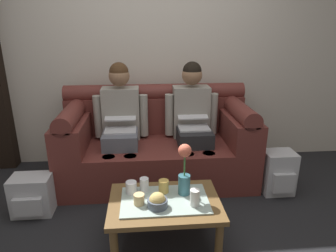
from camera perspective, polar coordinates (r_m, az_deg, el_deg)
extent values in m
plane|color=black|center=(2.36, -0.35, -22.87)|extent=(14.00, 14.00, 0.00)
cube|color=beige|center=(3.46, -2.78, 16.79)|extent=(6.00, 0.12, 2.90)
cube|color=maroon|center=(3.17, -1.98, -6.63)|extent=(1.95, 0.88, 0.42)
cube|color=maroon|center=(3.33, -2.37, 2.20)|extent=(1.95, 0.22, 0.40)
cylinder|color=maroon|center=(3.27, -2.43, 6.48)|extent=(1.95, 0.18, 0.18)
cube|color=maroon|center=(3.11, -17.58, -1.06)|extent=(0.28, 0.88, 0.28)
cylinder|color=maroon|center=(3.05, -17.91, 2.20)|extent=(0.18, 0.88, 0.18)
cube|color=maroon|center=(3.18, 13.10, -0.20)|extent=(0.28, 0.88, 0.28)
cylinder|color=maroon|center=(3.13, 13.35, 3.00)|extent=(0.18, 0.88, 0.18)
cube|color=#595B66|center=(3.01, -9.05, -2.39)|extent=(0.34, 0.40, 0.15)
cylinder|color=#595B66|center=(2.90, -11.09, -9.56)|extent=(0.12, 0.12, 0.42)
cylinder|color=#595B66|center=(2.88, -7.08, -9.51)|extent=(0.12, 0.12, 0.42)
cube|color=gray|center=(3.17, -8.96, 2.46)|extent=(0.38, 0.22, 0.54)
cylinder|color=gray|center=(3.16, -13.23, 1.77)|extent=(0.09, 0.09, 0.44)
cylinder|color=gray|center=(3.13, -4.69, 2.03)|extent=(0.09, 0.09, 0.44)
sphere|color=#936B4C|center=(3.07, -9.35, 9.45)|extent=(0.21, 0.21, 0.21)
sphere|color=#472D19|center=(3.06, -9.39, 10.19)|extent=(0.19, 0.19, 0.19)
cube|color=silver|center=(3.00, -9.11, -0.78)|extent=(0.31, 0.22, 0.02)
cube|color=silver|center=(3.09, -9.06, 1.98)|extent=(0.31, 0.21, 0.06)
cube|color=black|center=(3.08, -9.06, 1.89)|extent=(0.27, 0.18, 0.04)
cube|color=#232326|center=(3.04, 5.01, -1.98)|extent=(0.34, 0.40, 0.15)
cylinder|color=#232326|center=(2.91, 3.76, -9.12)|extent=(0.12, 0.12, 0.42)
cylinder|color=#232326|center=(2.94, 7.66, -8.90)|extent=(0.12, 0.12, 0.42)
cube|color=gray|center=(3.20, 4.38, 2.80)|extent=(0.38, 0.22, 0.54)
cylinder|color=gray|center=(3.14, 0.25, 2.16)|extent=(0.09, 0.09, 0.44)
cylinder|color=gray|center=(3.22, 8.63, 2.34)|extent=(0.09, 0.09, 0.44)
sphere|color=#936B4C|center=(3.10, 4.63, 9.74)|extent=(0.21, 0.21, 0.21)
sphere|color=black|center=(3.09, 4.64, 10.47)|extent=(0.19, 0.19, 0.19)
cube|color=silver|center=(3.03, 4.99, -0.38)|extent=(0.31, 0.22, 0.02)
cube|color=silver|center=(3.13, 4.62, 2.34)|extent=(0.31, 0.21, 0.07)
cube|color=black|center=(3.12, 4.65, 2.24)|extent=(0.27, 0.18, 0.05)
cube|color=brown|center=(2.26, -0.64, -14.54)|extent=(0.82, 0.57, 0.04)
cube|color=#9EB2A8|center=(2.25, -0.64, -14.02)|extent=(0.64, 0.40, 0.01)
cylinder|color=brown|center=(2.18, -10.26, -21.94)|extent=(0.06, 0.06, 0.31)
cylinder|color=brown|center=(2.23, 9.76, -20.92)|extent=(0.06, 0.06, 0.31)
cylinder|color=brown|center=(2.56, -9.36, -15.08)|extent=(0.06, 0.06, 0.31)
cylinder|color=brown|center=(2.60, 7.13, -14.40)|extent=(0.06, 0.06, 0.31)
cylinder|color=#336672|center=(2.28, 3.12, -11.13)|extent=(0.09, 0.09, 0.15)
cylinder|color=#3D7538|center=(2.20, 3.19, -7.54)|extent=(0.01, 0.01, 0.17)
sphere|color=#E0664C|center=(2.15, 3.25, -4.74)|extent=(0.10, 0.10, 0.10)
cylinder|color=#4C5666|center=(2.15, -2.03, -14.52)|extent=(0.14, 0.14, 0.06)
sphere|color=#D8B766|center=(2.14, -2.04, -14.06)|extent=(0.12, 0.12, 0.12)
cylinder|color=silver|center=(2.32, -4.56, -11.17)|extent=(0.07, 0.07, 0.11)
cylinder|color=#DBB77A|center=(2.18, -5.56, -13.80)|extent=(0.08, 0.08, 0.08)
cylinder|color=white|center=(2.16, 5.15, -13.51)|extent=(0.07, 0.07, 0.12)
cylinder|color=gold|center=(2.31, -0.94, -11.48)|extent=(0.08, 0.08, 0.10)
cylinder|color=silver|center=(2.31, -7.05, -11.62)|extent=(0.08, 0.08, 0.09)
cube|color=#B7B7BC|center=(2.90, -24.49, -11.88)|extent=(0.34, 0.23, 0.35)
cube|color=#B7B7BC|center=(2.81, -25.28, -13.86)|extent=(0.24, 0.05, 0.16)
cube|color=#B7B7BC|center=(3.11, 20.30, -8.31)|extent=(0.29, 0.23, 0.42)
cube|color=#B7B7BC|center=(3.03, 21.27, -10.16)|extent=(0.20, 0.05, 0.19)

